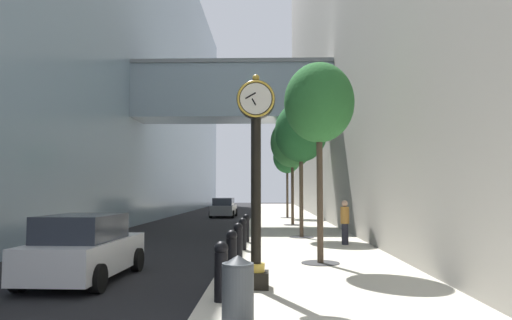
% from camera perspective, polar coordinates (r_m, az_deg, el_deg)
% --- Properties ---
extents(ground_plane, '(110.00, 110.00, 0.00)m').
position_cam_1_polar(ground_plane, '(32.10, -0.89, -7.78)').
color(ground_plane, black).
rests_on(ground_plane, ground).
extents(sidewalk_right, '(5.31, 80.00, 0.14)m').
position_cam_1_polar(sidewalk_right, '(35.08, 3.68, -7.32)').
color(sidewalk_right, beige).
rests_on(sidewalk_right, ground).
extents(building_block_left, '(21.71, 80.00, 25.80)m').
position_cam_1_polar(building_block_left, '(38.71, -18.38, 12.34)').
color(building_block_left, '#849EB2').
rests_on(building_block_left, ground).
extents(street_clock, '(0.84, 0.55, 4.67)m').
position_cam_1_polar(street_clock, '(10.14, -0.01, -1.12)').
color(street_clock, black).
rests_on(street_clock, sidewalk_right).
extents(bollard_nearest, '(0.27, 0.27, 1.13)m').
position_cam_1_polar(bollard_nearest, '(9.07, -4.31, -13.29)').
color(bollard_nearest, black).
rests_on(bollard_nearest, sidewalk_right).
extents(bollard_second, '(0.27, 0.27, 1.13)m').
position_cam_1_polar(bollard_second, '(11.59, -3.02, -11.21)').
color(bollard_second, black).
rests_on(bollard_second, sidewalk_right).
extents(bollard_third, '(0.27, 0.27, 1.13)m').
position_cam_1_polar(bollard_third, '(14.13, -2.20, -9.88)').
color(bollard_third, black).
rests_on(bollard_third, sidewalk_right).
extents(bollard_fourth, '(0.27, 0.27, 1.13)m').
position_cam_1_polar(bollard_fourth, '(16.67, -1.63, -8.95)').
color(bollard_fourth, black).
rests_on(bollard_fourth, sidewalk_right).
extents(bollard_fifth, '(0.27, 0.27, 1.13)m').
position_cam_1_polar(bollard_fifth, '(19.22, -1.22, -8.26)').
color(bollard_fifth, black).
rests_on(bollard_fifth, sidewalk_right).
extents(street_tree_near, '(2.06, 2.06, 5.88)m').
position_cam_1_polar(street_tree_near, '(13.92, 7.74, 6.83)').
color(street_tree_near, '#333335').
rests_on(street_tree_near, sidewalk_right).
extents(street_tree_mid_near, '(2.40, 2.40, 6.16)m').
position_cam_1_polar(street_tree_mid_near, '(21.33, 5.53, 3.39)').
color(street_tree_mid_near, '#333335').
rests_on(street_tree_mid_near, sidewalk_right).
extents(street_tree_mid_far, '(2.70, 2.70, 6.62)m').
position_cam_1_polar(street_tree_mid_far, '(28.82, 4.47, 2.11)').
color(street_tree_mid_far, '#333335').
rests_on(street_tree_mid_far, sidewalk_right).
extents(street_tree_far, '(2.20, 2.20, 5.98)m').
position_cam_1_polar(street_tree_far, '(36.27, 3.85, 0.31)').
color(street_tree_far, '#333335').
rests_on(street_tree_far, sidewalk_right).
extents(trash_bin, '(0.53, 0.53, 1.05)m').
position_cam_1_polar(trash_bin, '(7.78, -2.25, -15.32)').
color(trash_bin, '#383D42').
rests_on(trash_bin, sidewalk_right).
extents(pedestrian_walking, '(0.45, 0.45, 1.72)m').
position_cam_1_polar(pedestrian_walking, '(18.57, 10.85, -7.37)').
color(pedestrian_walking, '#23232D').
rests_on(pedestrian_walking, sidewalk_right).
extents(car_white_near, '(2.09, 4.11, 1.64)m').
position_cam_1_polar(car_white_near, '(12.47, -20.32, -10.17)').
color(car_white_near, silver).
rests_on(car_white_near, ground).
extents(car_grey_mid, '(2.09, 4.60, 1.62)m').
position_cam_1_polar(car_grey_mid, '(39.60, -3.97, -5.87)').
color(car_grey_mid, slate).
rests_on(car_grey_mid, ground).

